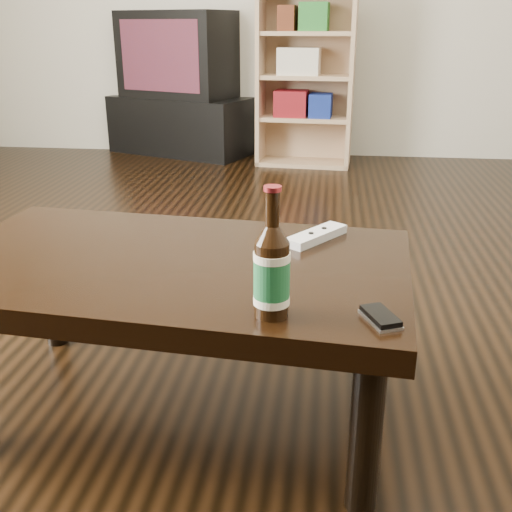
# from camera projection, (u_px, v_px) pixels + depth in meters

# --- Properties ---
(floor) EXTENTS (5.00, 6.00, 0.01)m
(floor) POSITION_uv_depth(u_px,v_px,m) (196.00, 342.00, 1.92)
(floor) COLOR black
(floor) RESTS_ON ground
(tv_stand) EXTENTS (1.19, 0.89, 0.43)m
(tv_stand) POSITION_uv_depth(u_px,v_px,m) (183.00, 125.00, 4.68)
(tv_stand) COLOR black
(tv_stand) RESTS_ON floor
(tv) EXTENTS (0.95, 0.77, 0.61)m
(tv) POSITION_uv_depth(u_px,v_px,m) (180.00, 55.00, 4.49)
(tv) COLOR black
(tv) RESTS_ON tv_stand
(bookshelf) EXTENTS (0.68, 0.35, 1.22)m
(bookshelf) POSITION_uv_depth(u_px,v_px,m) (305.00, 73.00, 4.13)
(bookshelf) COLOR tan
(bookshelf) RESTS_ON floor
(coffee_table) EXTENTS (1.18, 0.75, 0.42)m
(coffee_table) POSITION_uv_depth(u_px,v_px,m) (171.00, 280.00, 1.46)
(coffee_table) COLOR black
(coffee_table) RESTS_ON floor
(beer_bottle) EXTENTS (0.08, 0.08, 0.26)m
(beer_bottle) POSITION_uv_depth(u_px,v_px,m) (272.00, 272.00, 1.13)
(beer_bottle) COLOR black
(beer_bottle) RESTS_ON coffee_table
(phone) EXTENTS (0.08, 0.11, 0.02)m
(phone) POSITION_uv_depth(u_px,v_px,m) (380.00, 317.00, 1.14)
(phone) COLOR #B0B1B3
(phone) RESTS_ON coffee_table
(remote) EXTENTS (0.16, 0.20, 0.03)m
(remote) POSITION_uv_depth(u_px,v_px,m) (316.00, 236.00, 1.56)
(remote) COLOR silver
(remote) RESTS_ON coffee_table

